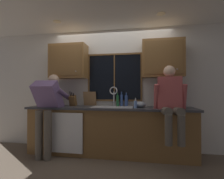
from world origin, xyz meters
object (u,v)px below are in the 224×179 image
Objects in this scene: person_standing at (48,105)px; cutting_board at (90,99)px; bottle_green_glass at (118,100)px; bottle_amber_small at (121,100)px; mixing_bowl at (140,105)px; person_sitting_on_counter at (170,99)px; bottle_tall_clear at (126,100)px; soap_dispenser at (136,104)px; knife_block at (73,101)px.

person_standing is 5.17× the size of cutting_board.
bottle_amber_small is (0.08, 0.05, 0.01)m from bottle_green_glass.
bottle_green_glass is at bearing 20.70° from person_standing.
person_standing is 6.50× the size of mixing_bowl.
bottle_amber_small is at bearing 151.32° from person_sitting_on_counter.
bottle_tall_clear is at bearing 20.69° from person_standing.
bottle_green_glass is at bearing -5.42° from cutting_board.
bottle_amber_small is at bearing 35.14° from bottle_green_glass.
soap_dispenser is at bearing -18.68° from cutting_board.
person_standing is at bearing -140.79° from cutting_board.
bottle_amber_small reaches higher than cutting_board.
person_standing is at bearing -172.86° from soap_dispenser.
mixing_bowl is 0.36m from bottle_tall_clear.
bottle_amber_small is (-0.10, -0.01, 0.01)m from bottle_tall_clear.
mixing_bowl is (1.37, -0.05, -0.05)m from knife_block.
knife_block reaches higher than bottle_green_glass.
knife_block is 1.31m from soap_dispenser.
cutting_board is (-1.57, 0.49, -0.04)m from person_sitting_on_counter.
bottle_amber_small is (0.68, -0.00, -0.02)m from cutting_board.
mixing_bowl is 1.29× the size of soap_dispenser.
person_sitting_on_counter reaches higher than mixing_bowl.
soap_dispenser is 0.64× the size of bottle_tall_clear.
bottle_tall_clear is at bearing 147.63° from person_sitting_on_counter.
soap_dispenser is (1.64, 0.20, 0.03)m from person_standing.
person_sitting_on_counter reaches higher than bottle_amber_small.
knife_block is at bearing -171.17° from bottle_tall_clear.
bottle_green_glass is at bearing -159.33° from bottle_tall_clear.
bottle_tall_clear is (-0.78, 0.50, -0.06)m from person_sitting_on_counter.
cutting_board reaches higher than soap_dispenser.
knife_block is 0.36m from cutting_board.
soap_dispenser is 0.44m from bottle_amber_small.
cutting_board is 1.08m from mixing_bowl.
mixing_bowl is 0.78× the size of bottle_amber_small.
soap_dispenser is 0.65× the size of bottle_green_glass.
person_sitting_on_counter is (2.23, 0.05, 0.14)m from person_standing.
person_sitting_on_counter is 1.64m from cutting_board.
bottle_green_glass is 0.09m from bottle_amber_small.
person_standing is at bearing -159.30° from bottle_green_glass.
knife_block is at bearing -171.04° from bottle_amber_small.
cutting_board is 0.68m from bottle_amber_small.
bottle_green_glass is at bearing -144.86° from bottle_amber_small.
knife_block is 1.11× the size of bottle_green_glass.
bottle_tall_clear is at bearing 119.86° from soap_dispenser.
person_sitting_on_counter reaches higher than soap_dispenser.
person_standing is 1.36m from bottle_green_glass.
soap_dispenser is (0.98, -0.33, -0.08)m from cutting_board.
person_standing is 0.51m from knife_block.
mixing_bowl is at bearing -28.77° from bottle_amber_small.
person_standing is 1.24× the size of person_sitting_on_counter.
mixing_bowl is 0.48m from bottle_green_glass.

